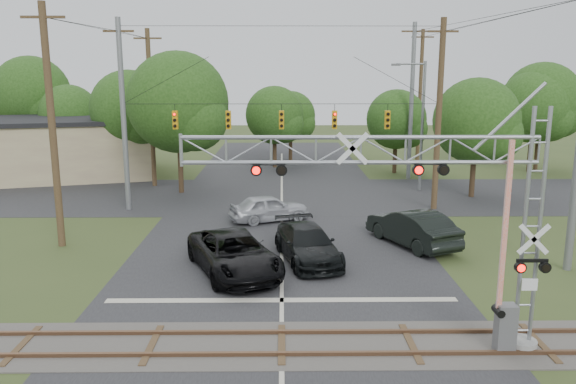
{
  "coord_description": "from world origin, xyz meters",
  "views": [
    {
      "loc": [
        0.02,
        -13.99,
        8.18
      ],
      "look_at": [
        0.25,
        7.5,
        3.7
      ],
      "focal_mm": 35.0,
      "sensor_mm": 36.0,
      "label": 1
    }
  ],
  "objects_px": {
    "pickup_black": "(234,254)",
    "commercial_building": "(22,148)",
    "crossing_gantry": "(427,205)",
    "streetlight": "(420,120)",
    "sedan_silver": "(269,208)",
    "car_dark": "(307,244)",
    "traffic_signal_span": "(297,117)"
  },
  "relations": [
    {
      "from": "sedan_silver",
      "to": "streetlight",
      "type": "relative_size",
      "value": 0.49
    },
    {
      "from": "pickup_black",
      "to": "sedan_silver",
      "type": "height_order",
      "value": "pickup_black"
    },
    {
      "from": "commercial_building",
      "to": "traffic_signal_span",
      "type": "bearing_deg",
      "value": -43.21
    },
    {
      "from": "crossing_gantry",
      "to": "streetlight",
      "type": "distance_m",
      "value": 24.65
    },
    {
      "from": "crossing_gantry",
      "to": "commercial_building",
      "type": "xyz_separation_m",
      "value": [
        -25.23,
        29.86,
        -2.14
      ]
    },
    {
      "from": "crossing_gantry",
      "to": "sedan_silver",
      "type": "relative_size",
      "value": 2.37
    },
    {
      "from": "pickup_black",
      "to": "streetlight",
      "type": "relative_size",
      "value": 0.67
    },
    {
      "from": "streetlight",
      "to": "crossing_gantry",
      "type": "bearing_deg",
      "value": -103.13
    },
    {
      "from": "commercial_building",
      "to": "streetlight",
      "type": "height_order",
      "value": "streetlight"
    },
    {
      "from": "streetlight",
      "to": "car_dark",
      "type": "bearing_deg",
      "value": -119.0
    },
    {
      "from": "pickup_black",
      "to": "streetlight",
      "type": "xyz_separation_m",
      "value": [
        11.77,
        17.1,
        4.27
      ]
    },
    {
      "from": "crossing_gantry",
      "to": "pickup_black",
      "type": "height_order",
      "value": "crossing_gantry"
    },
    {
      "from": "crossing_gantry",
      "to": "sedan_silver",
      "type": "height_order",
      "value": "crossing_gantry"
    },
    {
      "from": "crossing_gantry",
      "to": "sedan_silver",
      "type": "bearing_deg",
      "value": 107.51
    },
    {
      "from": "crossing_gantry",
      "to": "streetlight",
      "type": "xyz_separation_m",
      "value": [
        5.6,
        24.0,
        0.59
      ]
    },
    {
      "from": "pickup_black",
      "to": "sedan_silver",
      "type": "relative_size",
      "value": 1.36
    },
    {
      "from": "car_dark",
      "to": "commercial_building",
      "type": "bearing_deg",
      "value": 123.04
    },
    {
      "from": "sedan_silver",
      "to": "car_dark",
      "type": "bearing_deg",
      "value": 173.25
    },
    {
      "from": "sedan_silver",
      "to": "commercial_building",
      "type": "xyz_separation_m",
      "value": [
        -20.34,
        14.37,
        1.62
      ]
    },
    {
      "from": "pickup_black",
      "to": "car_dark",
      "type": "bearing_deg",
      "value": 4.05
    },
    {
      "from": "crossing_gantry",
      "to": "pickup_black",
      "type": "xyz_separation_m",
      "value": [
        -6.17,
        6.9,
        -3.68
      ]
    },
    {
      "from": "car_dark",
      "to": "sedan_silver",
      "type": "bearing_deg",
      "value": 91.84
    },
    {
      "from": "traffic_signal_span",
      "to": "car_dark",
      "type": "relative_size",
      "value": 3.6
    },
    {
      "from": "crossing_gantry",
      "to": "traffic_signal_span",
      "type": "relative_size",
      "value": 0.55
    },
    {
      "from": "car_dark",
      "to": "sedan_silver",
      "type": "height_order",
      "value": "car_dark"
    },
    {
      "from": "crossing_gantry",
      "to": "car_dark",
      "type": "bearing_deg",
      "value": 109.66
    },
    {
      "from": "traffic_signal_span",
      "to": "streetlight",
      "type": "height_order",
      "value": "traffic_signal_span"
    },
    {
      "from": "sedan_silver",
      "to": "streetlight",
      "type": "height_order",
      "value": "streetlight"
    },
    {
      "from": "commercial_building",
      "to": "crossing_gantry",
      "type": "bearing_deg",
      "value": -65.42
    },
    {
      "from": "pickup_black",
      "to": "commercial_building",
      "type": "bearing_deg",
      "value": 107.54
    },
    {
      "from": "pickup_black",
      "to": "commercial_building",
      "type": "xyz_separation_m",
      "value": [
        -19.06,
        22.96,
        1.54
      ]
    },
    {
      "from": "traffic_signal_span",
      "to": "pickup_black",
      "type": "relative_size",
      "value": 3.17
    }
  ]
}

